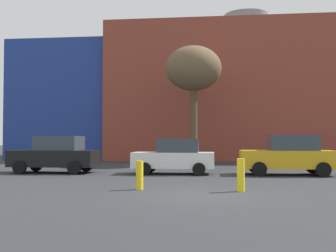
{
  "coord_description": "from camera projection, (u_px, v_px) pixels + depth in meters",
  "views": [
    {
      "loc": [
        0.31,
        -11.82,
        1.62
      ],
      "look_at": [
        -1.88,
        8.06,
        2.3
      ],
      "focal_mm": 43.14,
      "sensor_mm": 36.0,
      "label": 1
    }
  ],
  "objects": [
    {
      "name": "parked_car_1",
      "position": [
        56.0,
        155.0,
        19.69
      ],
      "size": [
        4.14,
        2.03,
        1.79
      ],
      "rotation": [
        0.0,
        0.0,
        3.14
      ],
      "color": "black",
      "rests_on": "ground_plane"
    },
    {
      "name": "ground_plane",
      "position": [
        202.0,
        195.0,
        11.72
      ],
      "size": [
        200.0,
        200.0,
        0.0
      ],
      "primitive_type": "plane",
      "color": "#2D3033"
    },
    {
      "name": "bollard_yellow_0",
      "position": [
        140.0,
        175.0,
        13.06
      ],
      "size": [
        0.24,
        0.24,
        0.94
      ],
      "primitive_type": "cylinder",
      "color": "yellow",
      "rests_on": "ground_plane"
    },
    {
      "name": "bollard_yellow_1",
      "position": [
        241.0,
        175.0,
        12.58
      ],
      "size": [
        0.24,
        0.24,
        1.03
      ],
      "primitive_type": "cylinder",
      "color": "yellow",
      "rests_on": "ground_plane"
    },
    {
      "name": "bare_tree_0",
      "position": [
        193.0,
        70.0,
        26.13
      ],
      "size": [
        3.63,
        3.63,
        7.7
      ],
      "color": "brown",
      "rests_on": "ground_plane"
    },
    {
      "name": "parked_car_3",
      "position": [
        289.0,
        155.0,
        18.48
      ],
      "size": [
        4.22,
        2.07,
        1.83
      ],
      "rotation": [
        0.0,
        0.0,
        3.14
      ],
      "color": "gold",
      "rests_on": "ground_plane"
    },
    {
      "name": "parked_car_2",
      "position": [
        175.0,
        156.0,
        19.05
      ],
      "size": [
        3.83,
        1.88,
        1.66
      ],
      "rotation": [
        0.0,
        0.0,
        3.14
      ],
      "color": "white",
      "rests_on": "ground_plane"
    },
    {
      "name": "building_backdrop",
      "position": [
        246.0,
        99.0,
        36.18
      ],
      "size": [
        39.5,
        13.32,
        12.84
      ],
      "color": "brown",
      "rests_on": "ground_plane"
    }
  ]
}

